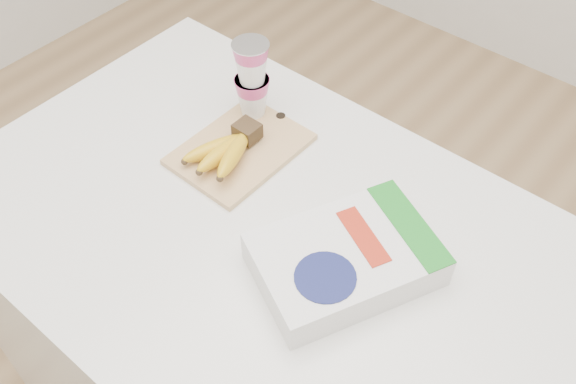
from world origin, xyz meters
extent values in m
cube|color=white|center=(0.00, 0.00, 0.44)|extent=(1.17, 0.78, 0.88)
cube|color=tan|center=(-0.15, 0.12, 0.89)|extent=(0.19, 0.26, 0.01)
cube|color=#382816|center=(-0.15, 0.14, 0.92)|extent=(0.05, 0.04, 0.03)
ellipsoid|color=gold|center=(-0.17, 0.07, 0.91)|extent=(0.07, 0.15, 0.04)
sphere|color=#382816|center=(-0.19, 0.01, 0.91)|extent=(0.01, 0.01, 0.01)
ellipsoid|color=gold|center=(-0.15, 0.07, 0.91)|extent=(0.04, 0.15, 0.04)
sphere|color=#382816|center=(-0.15, 0.00, 0.91)|extent=(0.01, 0.01, 0.01)
ellipsoid|color=gold|center=(-0.13, 0.07, 0.92)|extent=(0.08, 0.15, 0.04)
sphere|color=#382816|center=(-0.10, 0.01, 0.92)|extent=(0.01, 0.01, 0.01)
cylinder|color=silver|center=(-0.20, 0.21, 1.07)|extent=(0.08, 0.08, 0.00)
cube|color=silver|center=(0.19, 0.02, 0.91)|extent=(0.31, 0.36, 0.06)
cube|color=#1B7B21|center=(0.24, 0.13, 0.94)|extent=(0.21, 0.14, 0.00)
cylinder|color=#141A4D|center=(0.19, -0.05, 0.94)|extent=(0.13, 0.13, 0.00)
cube|color=#AC2613|center=(0.19, 0.05, 0.94)|extent=(0.13, 0.09, 0.00)
camera|label=1|loc=(0.52, -0.54, 1.79)|focal=40.00mm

